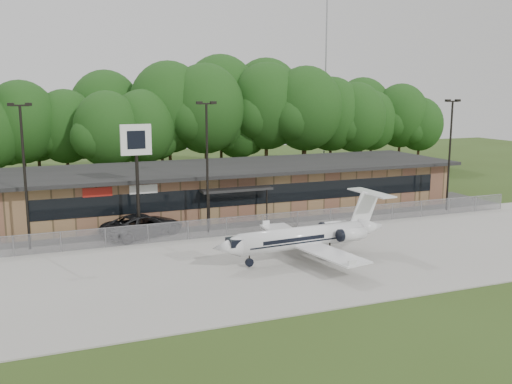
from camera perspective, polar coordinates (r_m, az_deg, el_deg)
name	(u,v)px	position (r m, az deg, el deg)	size (l,w,h in m)	color
ground	(382,295)	(32.54, 12.51, -9.99)	(160.00, 160.00, 0.00)	#324619
apron	(315,255)	(39.05, 5.94, -6.30)	(64.00, 18.00, 0.08)	#9E9B93
parking_lot	(254,220)	(49.20, -0.21, -2.78)	(50.00, 9.00, 0.06)	#383835
terminal	(237,187)	(52.86, -1.96, 0.50)	(41.00, 11.65, 4.30)	olive
fence	(275,222)	(44.97, 1.87, -3.06)	(46.00, 0.04, 1.52)	gray
treeline	(186,120)	(69.48, -7.00, 7.19)	(72.00, 12.00, 15.00)	#183B13
radio_mast	(325,79)	(83.10, 6.96, 11.13)	(0.20, 0.20, 25.00)	gray
light_pole_left	(24,166)	(42.00, -22.18, 2.45)	(1.55, 0.30, 10.23)	black
light_pole_mid	(207,157)	(43.78, -4.91, 3.46)	(1.55, 0.30, 10.23)	black
light_pole_right	(450,147)	(54.89, 18.83, 4.32)	(1.55, 0.30, 10.23)	black
business_jet	(307,238)	(37.65, 5.14, -4.56)	(12.67, 11.29, 4.26)	white
suv	(143,225)	(44.42, -11.23, -3.28)	(2.92, 6.33, 1.76)	#2B2C2E
pole_sign	(136,152)	(42.80, -11.88, 3.94)	(2.26, 0.35, 8.61)	black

